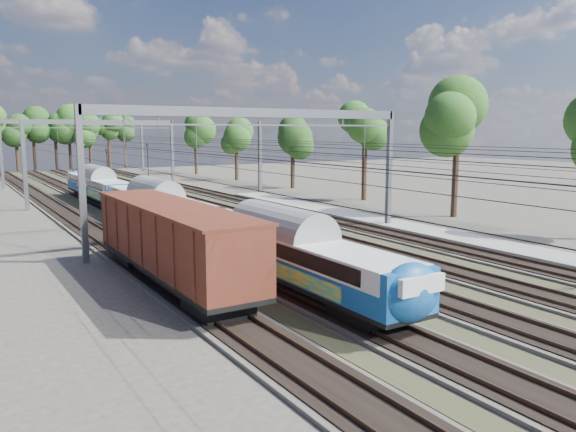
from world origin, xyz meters
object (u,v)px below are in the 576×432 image
freight_boxcar (171,239)px  signal_far (148,155)px  signal_near (107,162)px  worker (105,186)px  emu_train (157,201)px

freight_boxcar → signal_far: 70.13m
signal_far → signal_near: bearing=-110.3°
worker → freight_boxcar: bearing=-174.6°
freight_boxcar → worker: (7.81, 44.74, -1.54)m
emu_train → freight_boxcar: (-4.50, -15.39, 0.10)m
emu_train → signal_near: size_ratio=10.65×
worker → emu_train: bearing=-171.1°
freight_boxcar → signal_near: (9.78, 51.03, 0.95)m
signal_far → emu_train: bearing=-93.8°
freight_boxcar → signal_near: size_ratio=2.87×
emu_train → signal_far: (15.95, 51.68, 1.20)m
freight_boxcar → signal_far: size_ratio=2.75×
worker → signal_near: size_ratio=0.32×
freight_boxcar → emu_train: bearing=73.7°
emu_train → signal_far: 54.10m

